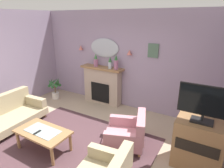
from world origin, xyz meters
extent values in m
cube|color=tan|center=(0.00, 0.00, -0.05)|extent=(6.64, 6.06, 0.10)
cube|color=#9E8CA8|center=(0.00, 2.58, 1.39)|extent=(6.64, 0.10, 2.78)
cube|color=#4C3338|center=(0.00, 0.20, 0.01)|extent=(3.20, 2.40, 0.01)
cube|color=tan|center=(-0.69, 2.37, 0.55)|extent=(1.20, 0.28, 1.10)
cube|color=black|center=(-0.69, 2.27, 0.38)|extent=(0.64, 0.12, 0.60)
cube|color=olive|center=(-0.69, 2.35, 1.13)|extent=(1.36, 0.36, 0.06)
cylinder|color=#9E6084|center=(-0.89, 2.33, 1.28)|extent=(0.13, 0.13, 0.23)
cone|color=#38753D|center=(-0.89, 2.33, 1.47)|extent=(0.10, 0.10, 0.16)
cylinder|color=silver|center=(-0.39, 2.33, 1.25)|extent=(0.11, 0.11, 0.19)
cone|color=#2D6633|center=(-0.39, 2.33, 1.43)|extent=(0.10, 0.10, 0.16)
cylinder|color=#9E6084|center=(-0.19, 2.33, 1.29)|extent=(0.13, 0.13, 0.27)
cone|color=#2D6633|center=(-0.19, 2.33, 1.51)|extent=(0.10, 0.10, 0.16)
ellipsoid|color=#B2BCC6|center=(-0.69, 2.50, 1.71)|extent=(0.96, 0.06, 0.56)
cone|color=#D17066|center=(-1.54, 2.45, 1.66)|extent=(0.14, 0.14, 0.14)
cone|color=#D17066|center=(0.16, 2.45, 1.66)|extent=(0.14, 0.14, 0.14)
cube|color=#4C6B56|center=(0.81, 2.51, 1.75)|extent=(0.28, 0.03, 0.36)
cube|color=olive|center=(-0.44, -0.19, 0.42)|extent=(1.10, 0.60, 0.04)
cube|color=#8C9E99|center=(-0.44, -0.19, 0.44)|extent=(0.72, 0.36, 0.01)
cylinder|color=olive|center=(-0.93, -0.43, 0.20)|extent=(0.06, 0.06, 0.40)
cylinder|color=olive|center=(0.05, -0.43, 0.20)|extent=(0.06, 0.06, 0.40)
cylinder|color=olive|center=(-0.93, 0.05, 0.20)|extent=(0.06, 0.06, 0.40)
cylinder|color=olive|center=(0.05, 0.05, 0.20)|extent=(0.06, 0.06, 0.40)
cube|color=black|center=(-0.48, -0.29, 0.45)|extent=(0.04, 0.16, 0.02)
cube|color=tan|center=(-1.82, -0.04, 0.19)|extent=(0.94, 1.75, 0.18)
cube|color=tan|center=(-1.87, 0.74, 0.40)|extent=(0.76, 0.20, 0.24)
cylinder|color=olive|center=(-1.52, 0.75, 0.05)|extent=(0.07, 0.07, 0.10)
cylinder|color=olive|center=(-2.20, 0.71, 0.05)|extent=(0.07, 0.07, 0.10)
cube|color=tan|center=(1.00, -0.06, 0.37)|extent=(0.73, 0.22, 0.22)
cylinder|color=olive|center=(0.66, -0.10, 0.05)|extent=(0.06, 0.06, 0.10)
cube|color=#B77A84|center=(0.87, 0.78, 0.18)|extent=(1.03, 1.03, 0.16)
cube|color=#B77A84|center=(1.19, 0.90, 0.48)|extent=(0.43, 0.81, 0.45)
cube|color=#B77A84|center=(0.76, 1.10, 0.37)|extent=(0.72, 0.38, 0.22)
cube|color=#B77A84|center=(0.99, 0.46, 0.37)|extent=(0.72, 0.38, 0.22)
cylinder|color=olive|center=(0.44, 0.98, 0.05)|extent=(0.06, 0.06, 0.10)
cylinder|color=olive|center=(0.67, 0.34, 0.05)|extent=(0.06, 0.06, 0.10)
cylinder|color=olive|center=(1.07, 1.22, 0.05)|extent=(0.06, 0.06, 0.10)
cylinder|color=olive|center=(1.31, 0.58, 0.05)|extent=(0.06, 0.06, 0.10)
cube|color=olive|center=(2.27, 0.91, 0.45)|extent=(0.80, 0.56, 0.90)
cube|color=black|center=(2.27, 0.63, 0.54)|extent=(0.68, 0.02, 0.20)
cube|color=black|center=(2.27, 0.89, 0.92)|extent=(0.36, 0.24, 0.03)
cylinder|color=black|center=(2.27, 0.89, 0.98)|extent=(0.04, 0.04, 0.10)
cube|color=black|center=(2.27, 0.89, 1.29)|extent=(0.84, 0.04, 0.52)
cube|color=black|center=(2.27, 0.87, 1.29)|extent=(0.80, 0.01, 0.48)
cylinder|color=silver|center=(-2.22, 1.83, 0.10)|extent=(0.23, 0.23, 0.20)
cylinder|color=brown|center=(-2.22, 1.83, 0.31)|extent=(0.04, 0.04, 0.22)
cone|color=#2D6633|center=(-2.09, 1.84, 0.55)|extent=(0.12, 0.31, 0.29)
cone|color=#2D6633|center=(-2.16, 1.95, 0.55)|extent=(0.29, 0.20, 0.31)
cone|color=#2D6633|center=(-2.24, 1.96, 0.55)|extent=(0.27, 0.12, 0.32)
cone|color=#2D6633|center=(-2.33, 1.90, 0.55)|extent=(0.26, 0.31, 0.26)
cone|color=#2D6633|center=(-2.35, 1.79, 0.55)|extent=(0.17, 0.32, 0.27)
cone|color=#2D6633|center=(-2.25, 1.70, 0.55)|extent=(0.29, 0.15, 0.30)
cone|color=#2D6633|center=(-2.16, 1.71, 0.55)|extent=(0.32, 0.23, 0.26)
camera|label=1|loc=(2.41, -2.33, 2.57)|focal=30.80mm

